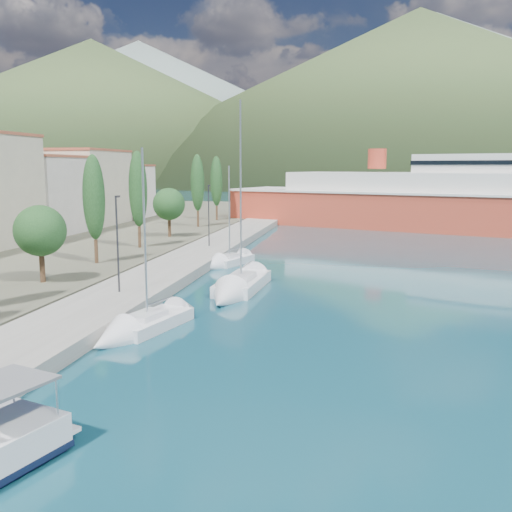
# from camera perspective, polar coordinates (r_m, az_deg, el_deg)

# --- Properties ---
(ground) EXTENTS (1400.00, 1400.00, 0.00)m
(ground) POSITION_cam_1_polar(r_m,az_deg,el_deg) (138.54, 8.20, 5.25)
(ground) COLOR #134655
(quay) EXTENTS (5.00, 88.00, 0.80)m
(quay) POSITION_cam_1_polar(r_m,az_deg,el_deg) (47.36, -8.03, -1.18)
(quay) COLOR gray
(quay) RESTS_ON ground
(hills_far) EXTENTS (1480.00, 900.00, 180.00)m
(hills_far) POSITION_cam_1_polar(r_m,az_deg,el_deg) (654.13, 23.07, 14.26)
(hills_far) COLOR slate
(hills_far) RESTS_ON ground
(town_buildings) EXTENTS (9.20, 69.20, 11.30)m
(town_buildings) POSITION_cam_1_polar(r_m,az_deg,el_deg) (66.99, -24.07, 5.53)
(town_buildings) COLOR beige
(town_buildings) RESTS_ON land_strip
(tree_row) EXTENTS (3.64, 63.74, 10.64)m
(tree_row) POSITION_cam_1_polar(r_m,az_deg,el_deg) (54.12, -13.07, 5.60)
(tree_row) COLOR #47301E
(tree_row) RESTS_ON land_strip
(lamp_posts) EXTENTS (0.15, 43.60, 6.06)m
(lamp_posts) POSITION_cam_1_polar(r_m,az_deg,el_deg) (36.61, -13.71, 1.53)
(lamp_posts) COLOR #2D2D33
(lamp_posts) RESTS_ON quay
(sailboat_near) EXTENTS (3.92, 7.58, 10.45)m
(sailboat_near) POSITION_cam_1_polar(r_m,az_deg,el_deg) (30.12, -12.41, -7.38)
(sailboat_near) COLOR silver
(sailboat_near) RESTS_ON ground
(sailboat_mid) EXTENTS (3.10, 9.92, 14.10)m
(sailboat_mid) POSITION_cam_1_polar(r_m,az_deg,el_deg) (38.51, -2.26, -3.53)
(sailboat_mid) COLOR silver
(sailboat_mid) RESTS_ON ground
(sailboat_far) EXTENTS (4.12, 6.80, 9.53)m
(sailboat_far) POSITION_cam_1_polar(r_m,az_deg,el_deg) (49.92, -3.45, -0.74)
(sailboat_far) COLOR silver
(sailboat_far) RESTS_ON ground
(ferry) EXTENTS (60.26, 31.52, 11.81)m
(ferry) POSITION_cam_1_polar(r_m,az_deg,el_deg) (83.32, 17.42, 5.04)
(ferry) COLOR #C5402A
(ferry) RESTS_ON ground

